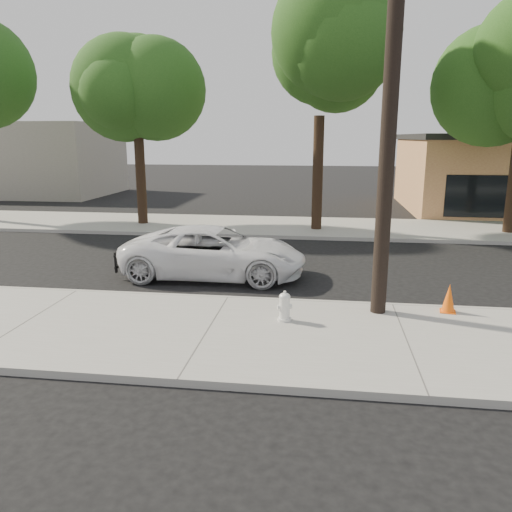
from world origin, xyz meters
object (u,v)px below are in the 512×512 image
(utility_pole, at_px, (390,104))
(traffic_cone, at_px, (449,298))
(police_cruiser, at_px, (215,252))
(fire_hydrant, at_px, (285,307))

(utility_pole, bearing_deg, traffic_cone, 7.21)
(utility_pole, relative_size, traffic_cone, 13.67)
(utility_pole, height_order, police_cruiser, utility_pole)
(utility_pole, bearing_deg, police_cruiser, 146.87)
(traffic_cone, bearing_deg, utility_pole, -172.79)
(police_cruiser, xyz_separation_m, traffic_cone, (6.01, -2.69, -0.27))
(traffic_cone, bearing_deg, fire_hydrant, -163.89)
(police_cruiser, relative_size, traffic_cone, 8.12)
(utility_pole, relative_size, police_cruiser, 1.68)
(police_cruiser, height_order, traffic_cone, police_cruiser)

